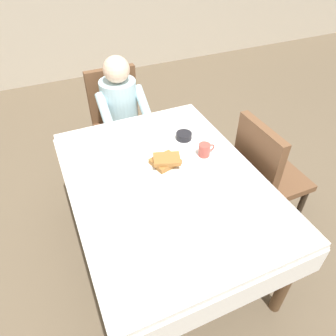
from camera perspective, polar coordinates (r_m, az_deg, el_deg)
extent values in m
plane|color=brown|center=(2.44, -0.26, -14.91)|extent=(14.00, 14.00, 0.00)
cube|color=white|center=(1.89, -0.32, -2.45)|extent=(1.10, 1.50, 0.04)
cube|color=white|center=(1.59, 11.60, -22.73)|extent=(1.10, 0.01, 0.18)
cube|color=white|center=(2.52, -7.24, 6.50)|extent=(1.10, 0.01, 0.18)
cube|color=white|center=(1.89, -16.17, -9.45)|extent=(0.01, 1.50, 0.18)
cube|color=white|center=(2.19, 13.15, -0.48)|extent=(0.01, 1.50, 0.18)
cylinder|color=brown|center=(2.04, 20.88, -18.21)|extent=(0.07, 0.07, 0.70)
cylinder|color=brown|center=(2.55, -16.17, -1.94)|extent=(0.07, 0.07, 0.70)
cylinder|color=brown|center=(2.75, 3.11, 3.34)|extent=(0.07, 0.07, 0.70)
cube|color=brown|center=(2.88, -8.36, 6.75)|extent=(0.44, 0.44, 0.05)
cube|color=brown|center=(2.92, -10.07, 13.05)|extent=(0.44, 0.06, 0.48)
cylinder|color=#2D2319|center=(2.92, -3.52, 2.13)|extent=(0.04, 0.04, 0.40)
cylinder|color=#2D2319|center=(2.85, -10.29, 0.28)|extent=(0.04, 0.04, 0.40)
cylinder|color=#2D2319|center=(3.19, -5.86, 5.80)|extent=(0.04, 0.04, 0.40)
cylinder|color=#2D2319|center=(3.13, -12.10, 4.18)|extent=(0.04, 0.04, 0.40)
cylinder|color=silver|center=(2.74, -8.75, 10.98)|extent=(0.30, 0.30, 0.46)
sphere|color=beige|center=(2.57, -9.38, 17.28)|extent=(0.21, 0.21, 0.21)
cylinder|color=silver|center=(2.62, -4.59, 11.72)|extent=(0.08, 0.29, 0.23)
cylinder|color=silver|center=(2.55, -11.44, 10.13)|extent=(0.08, 0.29, 0.23)
cylinder|color=#383D51|center=(2.86, -5.26, 1.79)|extent=(0.10, 0.10, 0.45)
cylinder|color=#383D51|center=(2.83, -8.31, 0.96)|extent=(0.10, 0.10, 0.45)
cube|color=brown|center=(2.48, 18.49, -1.77)|extent=(0.44, 0.44, 0.05)
cube|color=brown|center=(2.20, 15.90, 1.88)|extent=(0.06, 0.44, 0.48)
cylinder|color=#2D2319|center=(2.82, 18.16, -1.89)|extent=(0.04, 0.04, 0.40)
cylinder|color=#2D2319|center=(2.65, 22.87, -6.66)|extent=(0.04, 0.04, 0.40)
cylinder|color=#2D2319|center=(2.63, 12.06, -4.09)|extent=(0.04, 0.04, 0.40)
cylinder|color=#2D2319|center=(2.45, 16.68, -9.44)|extent=(0.04, 0.04, 0.40)
cylinder|color=white|center=(1.97, -0.24, 0.68)|extent=(0.28, 0.28, 0.02)
cube|color=#A36B33|center=(1.95, -0.51, 1.19)|extent=(0.19, 0.17, 0.03)
cube|color=#A36B33|center=(1.92, -0.23, 1.63)|extent=(0.19, 0.16, 0.03)
cylinder|color=#B24C42|center=(2.04, 6.61, 3.28)|extent=(0.08, 0.08, 0.08)
torus|color=#B24C42|center=(2.06, 7.84, 3.71)|extent=(0.05, 0.01, 0.05)
cylinder|color=black|center=(2.19, 2.90, 5.86)|extent=(0.11, 0.11, 0.04)
cone|color=silver|center=(2.00, -8.45, 1.92)|extent=(0.08, 0.08, 0.07)
cube|color=silver|center=(1.91, -5.23, -1.28)|extent=(0.02, 0.18, 0.00)
cube|color=silver|center=(2.02, 4.92, 1.62)|extent=(0.03, 0.20, 0.00)
cube|color=silver|center=(1.78, 2.56, -5.08)|extent=(0.15, 0.02, 0.00)
cube|color=white|center=(1.75, -6.85, -6.22)|extent=(0.18, 0.13, 0.01)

